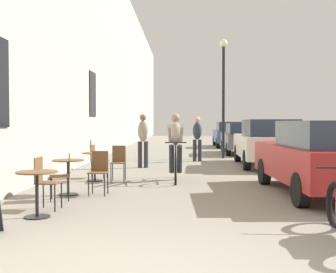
{
  "coord_description": "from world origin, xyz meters",
  "views": [
    {
      "loc": [
        0.24,
        -4.04,
        1.48
      ],
      "look_at": [
        -0.43,
        16.7,
        0.81
      ],
      "focal_mm": 46.04,
      "sensor_mm": 36.0,
      "label": 1
    }
  ],
  "objects_px": {
    "cafe_chair_far_toward_wall": "(119,160)",
    "cyclist_on_bicycle": "(176,149)",
    "cafe_chair_mid_toward_street": "(99,169)",
    "street_lamp": "(223,83)",
    "pedestrian_near": "(143,137)",
    "cafe_table_mid": "(68,169)",
    "parked_car_fourth": "(230,134)",
    "cafe_chair_mid_toward_wall": "(64,173)",
    "parked_car_third": "(242,138)",
    "pedestrian_mid": "(197,136)",
    "cafe_chair_near_toward_street": "(44,179)",
    "cafe_table_far": "(95,160)",
    "parked_car_nearest": "(321,157)",
    "cafe_chair_far_toward_street": "(97,159)",
    "parked_car_second": "(267,142)",
    "cafe_table_near": "(37,184)"
  },
  "relations": [
    {
      "from": "parked_car_third",
      "to": "cafe_chair_mid_toward_wall",
      "type": "bearing_deg",
      "value": -112.6
    },
    {
      "from": "cafe_chair_far_toward_street",
      "to": "pedestrian_near",
      "type": "height_order",
      "value": "pedestrian_near"
    },
    {
      "from": "cafe_chair_mid_toward_street",
      "to": "pedestrian_near",
      "type": "distance_m",
      "value": 5.32
    },
    {
      "from": "parked_car_nearest",
      "to": "cafe_chair_far_toward_street",
      "type": "bearing_deg",
      "value": 153.41
    },
    {
      "from": "pedestrian_near",
      "to": "parked_car_third",
      "type": "relative_size",
      "value": 0.43
    },
    {
      "from": "cyclist_on_bicycle",
      "to": "street_lamp",
      "type": "distance_m",
      "value": 7.57
    },
    {
      "from": "cafe_table_mid",
      "to": "parked_car_fourth",
      "type": "distance_m",
      "value": 18.2
    },
    {
      "from": "pedestrian_near",
      "to": "parked_car_nearest",
      "type": "bearing_deg",
      "value": -51.8
    },
    {
      "from": "cyclist_on_bicycle",
      "to": "pedestrian_near",
      "type": "xyz_separation_m",
      "value": [
        -1.11,
        3.16,
        0.18
      ]
    },
    {
      "from": "cafe_chair_near_toward_street",
      "to": "pedestrian_near",
      "type": "relative_size",
      "value": 0.51
    },
    {
      "from": "pedestrian_near",
      "to": "cafe_chair_far_toward_wall",
      "type": "bearing_deg",
      "value": -95.96
    },
    {
      "from": "cafe_chair_mid_toward_wall",
      "to": "parked_car_fourth",
      "type": "xyz_separation_m",
      "value": [
        5.13,
        18.01,
        0.27
      ]
    },
    {
      "from": "cafe_chair_mid_toward_street",
      "to": "cafe_chair_mid_toward_wall",
      "type": "relative_size",
      "value": 1.0
    },
    {
      "from": "cafe_table_far",
      "to": "parked_car_nearest",
      "type": "relative_size",
      "value": 0.17
    },
    {
      "from": "cafe_chair_near_toward_street",
      "to": "cafe_chair_mid_toward_street",
      "type": "xyz_separation_m",
      "value": [
        0.63,
        1.56,
        0.0
      ]
    },
    {
      "from": "cafe_table_far",
      "to": "parked_car_nearest",
      "type": "distance_m",
      "value": 5.39
    },
    {
      "from": "cafe_table_far",
      "to": "pedestrian_mid",
      "type": "xyz_separation_m",
      "value": [
        2.78,
        5.62,
        0.44
      ]
    },
    {
      "from": "parked_car_third",
      "to": "cafe_chair_far_toward_street",
      "type": "bearing_deg",
      "value": -119.76
    },
    {
      "from": "cafe_table_far",
      "to": "parked_car_third",
      "type": "distance_m",
      "value": 10.8
    },
    {
      "from": "cafe_table_near",
      "to": "parked_car_nearest",
      "type": "height_order",
      "value": "parked_car_nearest"
    },
    {
      "from": "cafe_table_near",
      "to": "cafe_chair_near_toward_street",
      "type": "xyz_separation_m",
      "value": [
        -0.08,
        0.6,
        -0.0
      ]
    },
    {
      "from": "cafe_chair_mid_toward_wall",
      "to": "parked_car_second",
      "type": "relative_size",
      "value": 0.2
    },
    {
      "from": "cyclist_on_bicycle",
      "to": "parked_car_third",
      "type": "bearing_deg",
      "value": 72.39
    },
    {
      "from": "cafe_chair_far_toward_wall",
      "to": "cafe_chair_mid_toward_street",
      "type": "bearing_deg",
      "value": -92.53
    },
    {
      "from": "cafe_table_far",
      "to": "street_lamp",
      "type": "distance_m",
      "value": 8.48
    },
    {
      "from": "cafe_chair_far_toward_wall",
      "to": "parked_car_second",
      "type": "distance_m",
      "value": 5.89
    },
    {
      "from": "street_lamp",
      "to": "parked_car_second",
      "type": "xyz_separation_m",
      "value": [
        1.17,
        -3.2,
        -2.29
      ]
    },
    {
      "from": "pedestrian_near",
      "to": "parked_car_third",
      "type": "height_order",
      "value": "pedestrian_near"
    },
    {
      "from": "cafe_table_far",
      "to": "cyclist_on_bicycle",
      "type": "bearing_deg",
      "value": 3.05
    },
    {
      "from": "cafe_chair_near_toward_street",
      "to": "cafe_chair_mid_toward_street",
      "type": "height_order",
      "value": "same"
    },
    {
      "from": "cafe_chair_far_toward_wall",
      "to": "cyclist_on_bicycle",
      "type": "distance_m",
      "value": 1.48
    },
    {
      "from": "cafe_chair_near_toward_street",
      "to": "parked_car_fourth",
      "type": "xyz_separation_m",
      "value": [
        5.22,
        18.92,
        0.27
      ]
    },
    {
      "from": "cafe_table_mid",
      "to": "parked_car_fourth",
      "type": "xyz_separation_m",
      "value": [
        5.21,
        17.44,
        0.27
      ]
    },
    {
      "from": "cafe_chair_mid_toward_wall",
      "to": "parked_car_third",
      "type": "xyz_separation_m",
      "value": [
        5.08,
        12.22,
        0.23
      ]
    },
    {
      "from": "cafe_chair_mid_toward_street",
      "to": "street_lamp",
      "type": "bearing_deg",
      "value": 69.41
    },
    {
      "from": "cafe_table_near",
      "to": "pedestrian_near",
      "type": "distance_m",
      "value": 7.52
    },
    {
      "from": "cafe_chair_near_toward_street",
      "to": "pedestrian_mid",
      "type": "bearing_deg",
      "value": 72.4
    },
    {
      "from": "cafe_chair_mid_toward_wall",
      "to": "pedestrian_mid",
      "type": "relative_size",
      "value": 0.52
    },
    {
      "from": "cafe_chair_near_toward_street",
      "to": "cafe_chair_far_toward_street",
      "type": "bearing_deg",
      "value": 89.25
    },
    {
      "from": "cafe_chair_mid_toward_wall",
      "to": "pedestrian_near",
      "type": "height_order",
      "value": "pedestrian_near"
    },
    {
      "from": "cafe_chair_mid_toward_street",
      "to": "parked_car_third",
      "type": "bearing_deg",
      "value": 68.58
    },
    {
      "from": "cafe_chair_near_toward_street",
      "to": "cafe_table_far",
      "type": "distance_m",
      "value": 3.58
    },
    {
      "from": "cafe_table_mid",
      "to": "pedestrian_near",
      "type": "distance_m",
      "value": 5.48
    },
    {
      "from": "cafe_chair_mid_toward_street",
      "to": "cafe_chair_far_toward_wall",
      "type": "relative_size",
      "value": 1.0
    },
    {
      "from": "cafe_chair_mid_toward_wall",
      "to": "parked_car_nearest",
      "type": "xyz_separation_m",
      "value": [
        5.07,
        0.73,
        0.27
      ]
    },
    {
      "from": "cyclist_on_bicycle",
      "to": "cafe_chair_mid_toward_street",
      "type": "bearing_deg",
      "value": -125.99
    },
    {
      "from": "cafe_chair_near_toward_street",
      "to": "pedestrian_mid",
      "type": "relative_size",
      "value": 0.52
    },
    {
      "from": "cafe_table_mid",
      "to": "parked_car_fourth",
      "type": "height_order",
      "value": "parked_car_fourth"
    },
    {
      "from": "parked_car_second",
      "to": "parked_car_third",
      "type": "height_order",
      "value": "parked_car_second"
    },
    {
      "from": "cafe_chair_far_toward_wall",
      "to": "parked_car_second",
      "type": "height_order",
      "value": "parked_car_second"
    }
  ]
}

